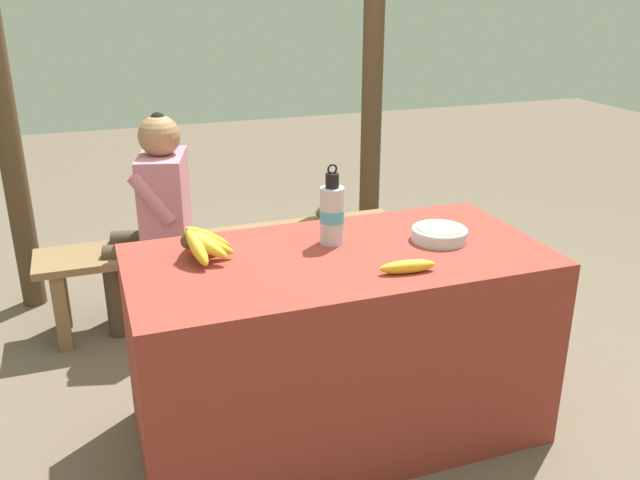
{
  "coord_description": "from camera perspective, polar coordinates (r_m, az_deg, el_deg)",
  "views": [
    {
      "loc": [
        -0.79,
        -2.01,
        1.6
      ],
      "look_at": [
        -0.05,
        0.05,
        0.76
      ],
      "focal_mm": 38.0,
      "sensor_mm": 36.0,
      "label": 1
    }
  ],
  "objects": [
    {
      "name": "support_post_far",
      "position": [
        3.9,
        4.54,
        16.68
      ],
      "size": [
        0.12,
        0.12,
        2.61
      ],
      "color": "#4C3823",
      "rests_on": "ground_plane"
    },
    {
      "name": "loose_banana_front",
      "position": [
        2.2,
        7.39,
        -2.23
      ],
      "size": [
        0.19,
        0.07,
        0.04
      ],
      "rotation": [
        0.0,
        0.0,
        -0.12
      ],
      "color": "gold",
      "rests_on": "market_counter"
    },
    {
      "name": "market_counter",
      "position": [
        2.5,
        1.53,
        -8.82
      ],
      "size": [
        1.45,
        0.71,
        0.72
      ],
      "color": "maroon",
      "rests_on": "ground_plane"
    },
    {
      "name": "ground_plane",
      "position": [
        2.69,
        1.46,
        -15.45
      ],
      "size": [
        12.0,
        12.0,
        0.0
      ],
      "primitive_type": "plane",
      "color": "brown"
    },
    {
      "name": "water_bottle",
      "position": [
        2.4,
        1.02,
        2.25
      ],
      "size": [
        0.09,
        0.09,
        0.29
      ],
      "color": "silver",
      "rests_on": "market_counter"
    },
    {
      "name": "seated_vendor",
      "position": [
        3.25,
        -13.71,
        2.62
      ],
      "size": [
        0.46,
        0.43,
        1.05
      ],
      "rotation": [
        0.0,
        0.0,
        2.88
      ],
      "color": "#473828",
      "rests_on": "ground_plane"
    },
    {
      "name": "banana_bunch_green",
      "position": [
        3.5,
        0.7,
        2.27
      ],
      "size": [
        0.16,
        0.24,
        0.14
      ],
      "color": "#4C381E",
      "rests_on": "wooden_bench"
    },
    {
      "name": "serving_bowl",
      "position": [
        2.48,
        10.06,
        0.54
      ],
      "size": [
        0.2,
        0.2,
        0.05
      ],
      "color": "silver",
      "rests_on": "market_counter"
    },
    {
      "name": "banana_bunch_ripe",
      "position": [
        2.31,
        -10.02,
        -0.06
      ],
      "size": [
        0.19,
        0.28,
        0.13
      ],
      "color": "#4C381E",
      "rests_on": "market_counter"
    },
    {
      "name": "wooden_bench",
      "position": [
        3.41,
        -7.72,
        -0.73
      ],
      "size": [
        1.81,
        0.32,
        0.41
      ],
      "color": "brown",
      "rests_on": "ground_plane"
    }
  ]
}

